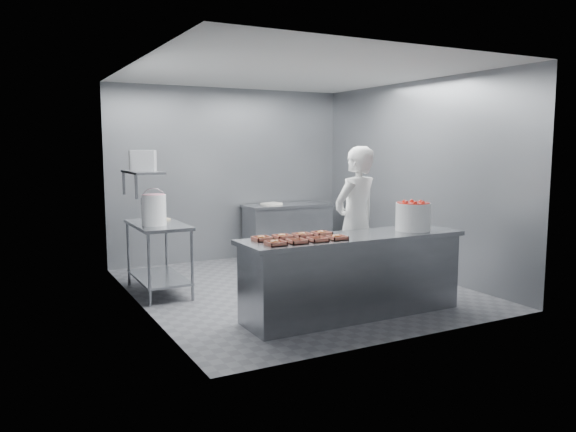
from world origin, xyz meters
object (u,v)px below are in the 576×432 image
Objects in this scene: prep_table at (158,247)px; strawberry_tub at (413,216)px; glaze_bucket at (154,209)px; tray_4 at (262,238)px; tray_5 at (283,237)px; tray_2 at (317,239)px; tray_7 at (322,233)px; appliance at (143,161)px; tray_6 at (302,235)px; service_counter at (353,275)px; tray_1 at (297,241)px; tray_0 at (275,243)px; worker at (356,222)px; back_counter at (288,230)px; tray_3 at (337,237)px.

prep_table is 3.02× the size of strawberry_tub.
prep_table is at bearing 62.11° from glaze_bucket.
tray_5 is at bearing 0.00° from tray_4.
prep_table is 6.40× the size of tray_2.
appliance is at bearing 130.73° from tray_7.
tray_6 is at bearing 180.00° from tray_7.
tray_7 reaches higher than tray_2.
tray_6 reaches higher than service_counter.
tray_1 is at bearing -64.36° from glaze_bucket.
tray_2 is at bearing -62.48° from prep_table.
tray_0 is at bearing -73.75° from prep_table.
tray_1 is 1.50m from worker.
tray_3 reaches higher than back_counter.
strawberry_tub is at bearing 3.81° from tray_0.
tray_3 is 0.57m from tray_5.
glaze_bucket reaches higher than strawberry_tub.
glaze_bucket reaches higher than tray_5.
service_counter is at bearing 38.15° from worker.
appliance is at bearing 114.16° from tray_4.
tray_4 is at bearing 90.00° from tray_0.
tray_5 is 0.24m from tray_6.
tray_3 is 0.31m from tray_7.
appliance is (-2.72, -1.35, 1.24)m from back_counter.
tray_6 is (0.24, 0.00, 0.00)m from tray_5.
tray_3 reaches higher than tray_2.
tray_0 is 0.72m from tray_3.
tray_4 is 1.00× the size of tray_5.
appliance is (-2.62, 1.93, 0.62)m from strawberry_tub.
glaze_bucket is at bearing -43.07° from worker.
tray_2 is 0.47× the size of strawberry_tub.
tray_0 is 1.00× the size of tray_4.
glaze_bucket reaches higher than tray_6.
tray_4 is at bearing 147.50° from tray_2.
tray_1 is at bearing -116.46° from back_counter.
tray_2 is at bearing -32.50° from tray_4.
appliance is (-1.03, 2.05, 0.77)m from tray_1.
appliance is at bearing -44.15° from worker.
appliance is at bearing 110.88° from tray_0.
prep_table is at bearing 122.36° from tray_3.
service_counter is at bearing 10.97° from tray_1.
tray_2 is 1.00× the size of tray_4.
tray_4 is 0.47× the size of strawberry_tub.
appliance reaches higher than tray_5.
tray_0 is (0.61, -2.10, 0.33)m from prep_table.
appliance is (-1.27, 2.05, 0.77)m from tray_2.
tray_6 is at bearing 0.00° from tray_5.
tray_7 is at bearing -29.49° from appliance.
tray_3 is 1.00× the size of tray_4.
tray_3 is 1.00× the size of tray_5.
worker is at bearing 45.31° from tray_3.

